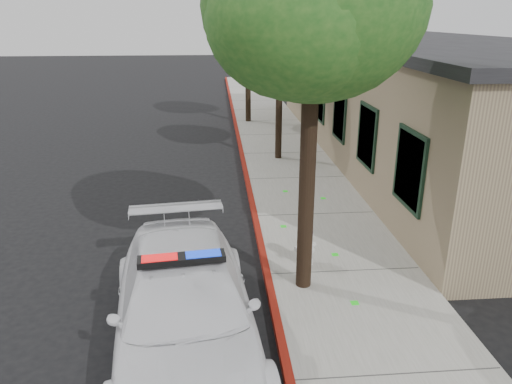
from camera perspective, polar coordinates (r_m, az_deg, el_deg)
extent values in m
plane|color=black|center=(9.83, 1.01, -10.45)|extent=(120.00, 120.00, 0.00)
cube|color=gray|center=(12.68, 6.87, -2.88)|extent=(3.20, 60.00, 0.15)
cube|color=maroon|center=(12.47, -0.09, -3.11)|extent=(0.14, 60.00, 0.16)
cube|color=tan|center=(19.23, 18.78, 10.10)|extent=(7.00, 20.00, 4.00)
cube|color=black|center=(19.01, 19.51, 16.38)|extent=(7.30, 20.30, 0.24)
cube|color=black|center=(10.69, 17.69, 2.59)|extent=(0.08, 1.48, 1.68)
cube|color=black|center=(13.41, 12.99, 6.47)|extent=(0.08, 1.48, 1.68)
cube|color=black|center=(16.23, 9.86, 9.00)|extent=(0.08, 1.48, 1.68)
cube|color=black|center=(19.10, 7.63, 10.76)|extent=(0.08, 1.48, 1.68)
cube|color=black|center=(22.01, 5.98, 12.05)|extent=(0.08, 1.48, 1.68)
cube|color=black|center=(24.94, 4.70, 13.03)|extent=(0.08, 1.48, 1.68)
cube|color=black|center=(27.88, 3.68, 13.80)|extent=(0.08, 1.48, 1.68)
imported|color=white|center=(7.71, -8.44, -13.32)|extent=(2.74, 5.55, 1.55)
cube|color=black|center=(7.29, -8.77, -7.83)|extent=(1.22, 0.41, 0.10)
cube|color=red|center=(7.29, -11.31, -7.96)|extent=(0.54, 0.30, 0.11)
cube|color=#0D34E7|center=(7.30, -6.25, -7.61)|extent=(0.54, 0.30, 0.11)
cylinder|color=silver|center=(10.19, 5.77, -8.18)|extent=(0.35, 0.35, 0.06)
cylinder|color=silver|center=(10.05, 5.83, -6.59)|extent=(0.29, 0.29, 0.57)
cylinder|color=silver|center=(9.92, 5.90, -5.01)|extent=(0.33, 0.33, 0.04)
ellipsoid|color=#0E0E34|center=(9.89, 5.91, -4.68)|extent=(0.30, 0.30, 0.23)
cylinder|color=#0E0E34|center=(9.85, 5.93, -4.14)|extent=(0.07, 0.07, 0.06)
cylinder|color=silver|center=(9.95, 4.99, -6.69)|extent=(0.16, 0.16, 0.11)
cylinder|color=silver|center=(10.13, 6.67, -6.23)|extent=(0.16, 0.16, 0.11)
cylinder|color=silver|center=(9.90, 6.42, -6.74)|extent=(0.18, 0.17, 0.15)
cylinder|color=black|center=(8.61, 6.04, 0.69)|extent=(0.29, 0.29, 4.00)
ellipsoid|color=#1C531A|center=(8.13, 6.85, 21.04)|extent=(3.55, 3.55, 3.02)
ellipsoid|color=#1C531A|center=(8.69, 9.06, 18.67)|extent=(2.66, 2.66, 2.26)
ellipsoid|color=#1C531A|center=(7.63, 4.93, 19.50)|extent=(2.78, 2.78, 2.36)
cylinder|color=black|center=(17.20, 2.72, 9.43)|extent=(0.23, 0.23, 3.33)
ellipsoid|color=#184A17|center=(16.92, 2.87, 17.69)|extent=(2.79, 2.79, 2.37)
ellipsoid|color=#184A17|center=(17.36, 3.42, 16.85)|extent=(2.25, 2.25, 1.91)
ellipsoid|color=#184A17|center=(16.59, 2.09, 17.03)|extent=(2.16, 2.16, 1.84)
cylinder|color=black|center=(23.62, -0.95, 12.56)|extent=(0.26, 0.26, 3.49)
ellipsoid|color=#31581B|center=(23.42, -0.99, 19.00)|extent=(2.99, 2.99, 2.55)
ellipsoid|color=#31581B|center=(23.61, 0.31, 18.28)|extent=(2.30, 2.30, 1.95)
ellipsoid|color=#31581B|center=(23.14, -1.80, 18.48)|extent=(2.40, 2.40, 2.04)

